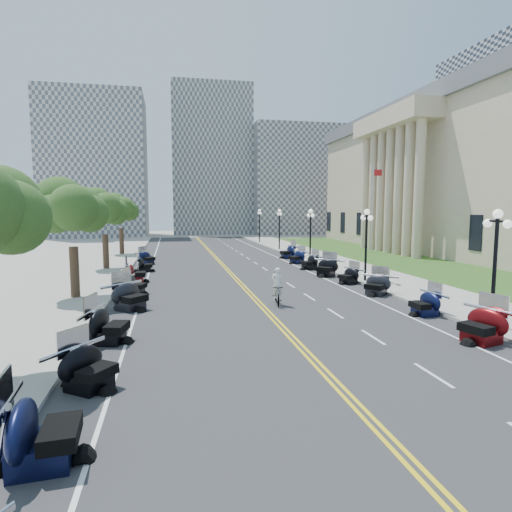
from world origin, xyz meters
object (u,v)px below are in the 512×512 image
civic_building (482,177)px  cyclist_rider (277,269)px  motorcycle_n_3 (482,324)px  bicycle (277,295)px  flagpole (373,210)px

civic_building → cyclist_rider: civic_building is taller
civic_building → motorcycle_n_3: size_ratio=23.66×
civic_building → cyclist_rider: bearing=-142.8°
bicycle → cyclist_rider: size_ratio=1.09×
bicycle → cyclist_rider: bearing=0.0°
flagpole → motorcycle_n_3: bearing=-109.4°
civic_building → flagpole: civic_building is taller
civic_building → bicycle: bearing=-142.8°
motorcycle_n_3 → bicycle: bearing=-157.3°
motorcycle_n_3 → civic_building: bearing=126.1°
civic_building → flagpole: (-14.00, 0.00, -3.90)m
flagpole → cyclist_rider: bearing=-125.9°
civic_building → motorcycle_n_3: 41.04m
flagpole → cyclist_rider: flagpole is taller
civic_building → bicycle: (-31.15, -23.67, -8.35)m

